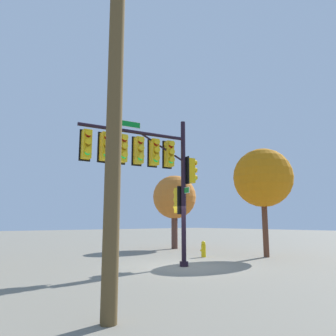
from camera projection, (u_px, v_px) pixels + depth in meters
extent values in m
plane|color=gray|center=(184.00, 266.00, 13.47)|extent=(120.00, 120.00, 0.00)
cylinder|color=black|center=(183.00, 192.00, 13.98)|extent=(0.20, 0.20, 6.25)
cylinder|color=black|center=(184.00, 264.00, 13.49)|extent=(0.36, 0.36, 0.20)
cylinder|color=black|center=(135.00, 132.00, 13.24)|extent=(4.60, 0.97, 0.14)
cylinder|color=black|center=(162.00, 147.00, 13.78)|extent=(2.11, 0.46, 1.07)
cube|color=gold|center=(169.00, 154.00, 13.90)|extent=(0.39, 0.42, 1.10)
cube|color=black|center=(167.00, 155.00, 14.07)|extent=(0.44, 0.14, 1.22)
sphere|color=maroon|center=(171.00, 145.00, 13.78)|extent=(0.22, 0.22, 0.22)
cylinder|color=gold|center=(172.00, 144.00, 13.73)|extent=(0.26, 0.19, 0.23)
sphere|color=#855607|center=(171.00, 153.00, 13.72)|extent=(0.22, 0.22, 0.22)
cylinder|color=gold|center=(172.00, 152.00, 13.68)|extent=(0.26, 0.19, 0.23)
sphere|color=#20FF59|center=(171.00, 161.00, 13.67)|extent=(0.22, 0.22, 0.22)
cylinder|color=gold|center=(172.00, 160.00, 13.62)|extent=(0.26, 0.19, 0.23)
cube|color=yellow|center=(154.00, 152.00, 13.55)|extent=(0.39, 0.42, 1.10)
cube|color=black|center=(152.00, 153.00, 13.72)|extent=(0.44, 0.13, 1.22)
sphere|color=maroon|center=(156.00, 143.00, 13.43)|extent=(0.22, 0.22, 0.22)
cylinder|color=yellow|center=(157.00, 142.00, 13.39)|extent=(0.26, 0.19, 0.23)
sphere|color=#855607|center=(156.00, 151.00, 13.37)|extent=(0.22, 0.22, 0.22)
cylinder|color=yellow|center=(157.00, 150.00, 13.33)|extent=(0.26, 0.19, 0.23)
sphere|color=#20FF59|center=(156.00, 159.00, 13.32)|extent=(0.22, 0.22, 0.22)
cylinder|color=yellow|center=(157.00, 158.00, 13.27)|extent=(0.26, 0.19, 0.23)
cube|color=gold|center=(139.00, 150.00, 13.20)|extent=(0.38, 0.41, 1.10)
cube|color=black|center=(137.00, 151.00, 13.38)|extent=(0.44, 0.12, 1.22)
sphere|color=maroon|center=(141.00, 141.00, 13.09)|extent=(0.22, 0.22, 0.22)
cylinder|color=gold|center=(141.00, 140.00, 13.04)|extent=(0.25, 0.18, 0.23)
sphere|color=#855607|center=(141.00, 150.00, 13.03)|extent=(0.22, 0.22, 0.22)
cylinder|color=gold|center=(141.00, 148.00, 12.99)|extent=(0.25, 0.18, 0.23)
sphere|color=#20FF59|center=(141.00, 158.00, 12.98)|extent=(0.22, 0.22, 0.22)
cylinder|color=gold|center=(141.00, 156.00, 12.93)|extent=(0.25, 0.18, 0.23)
cube|color=yellow|center=(122.00, 149.00, 12.86)|extent=(0.37, 0.40, 1.10)
cube|color=black|center=(120.00, 149.00, 13.02)|extent=(0.44, 0.10, 1.22)
sphere|color=maroon|center=(124.00, 139.00, 12.74)|extent=(0.22, 0.22, 0.22)
cylinder|color=yellow|center=(125.00, 138.00, 12.70)|extent=(0.25, 0.17, 0.23)
sphere|color=#855607|center=(124.00, 148.00, 12.69)|extent=(0.22, 0.22, 0.22)
cylinder|color=yellow|center=(125.00, 146.00, 12.64)|extent=(0.25, 0.17, 0.23)
sphere|color=#20FF59|center=(124.00, 156.00, 12.63)|extent=(0.22, 0.22, 0.22)
cylinder|color=yellow|center=(125.00, 155.00, 12.59)|extent=(0.25, 0.17, 0.23)
cube|color=yellow|center=(105.00, 147.00, 12.51)|extent=(0.36, 0.40, 1.10)
cube|color=black|center=(103.00, 147.00, 12.68)|extent=(0.44, 0.10, 1.22)
sphere|color=maroon|center=(107.00, 137.00, 12.40)|extent=(0.22, 0.22, 0.22)
cylinder|color=yellow|center=(108.00, 135.00, 12.36)|extent=(0.25, 0.17, 0.23)
sphere|color=#855607|center=(107.00, 145.00, 12.34)|extent=(0.22, 0.22, 0.22)
cylinder|color=yellow|center=(107.00, 144.00, 12.30)|extent=(0.25, 0.17, 0.23)
sphere|color=#20FF59|center=(106.00, 154.00, 12.29)|extent=(0.22, 0.22, 0.22)
cylinder|color=yellow|center=(107.00, 153.00, 12.24)|extent=(0.25, 0.17, 0.23)
cube|color=gold|center=(86.00, 144.00, 12.16)|extent=(0.38, 0.41, 1.10)
cube|color=black|center=(85.00, 145.00, 12.33)|extent=(0.44, 0.11, 1.22)
sphere|color=maroon|center=(88.00, 134.00, 12.05)|extent=(0.22, 0.22, 0.22)
cylinder|color=gold|center=(89.00, 133.00, 12.00)|extent=(0.25, 0.18, 0.23)
sphere|color=#855607|center=(88.00, 143.00, 11.99)|extent=(0.22, 0.22, 0.22)
cylinder|color=gold|center=(88.00, 142.00, 11.95)|extent=(0.25, 0.18, 0.23)
sphere|color=#20FF59|center=(88.00, 152.00, 11.94)|extent=(0.22, 0.22, 0.22)
cylinder|color=gold|center=(88.00, 151.00, 11.89)|extent=(0.25, 0.18, 0.23)
cube|color=yellow|center=(190.00, 171.00, 14.31)|extent=(0.41, 0.38, 1.10)
cube|color=black|center=(186.00, 170.00, 14.21)|extent=(0.12, 0.44, 1.22)
sphere|color=maroon|center=(194.00, 164.00, 14.46)|extent=(0.22, 0.22, 0.22)
cylinder|color=yellow|center=(195.00, 163.00, 14.50)|extent=(0.18, 0.25, 0.23)
sphere|color=#855607|center=(194.00, 171.00, 14.40)|extent=(0.22, 0.22, 0.22)
cylinder|color=yellow|center=(195.00, 170.00, 14.44)|extent=(0.18, 0.25, 0.23)
sphere|color=#20FF59|center=(194.00, 179.00, 14.35)|extent=(0.22, 0.22, 0.22)
cylinder|color=yellow|center=(195.00, 178.00, 14.39)|extent=(0.18, 0.25, 0.23)
cube|color=gold|center=(179.00, 200.00, 14.23)|extent=(0.38, 0.41, 1.10)
cube|color=black|center=(182.00, 200.00, 14.05)|extent=(0.44, 0.12, 1.22)
sphere|color=maroon|center=(177.00, 193.00, 14.45)|extent=(0.22, 0.22, 0.22)
cylinder|color=gold|center=(176.00, 192.00, 14.51)|extent=(0.25, 0.18, 0.23)
sphere|color=#855607|center=(177.00, 201.00, 14.40)|extent=(0.22, 0.22, 0.22)
cylinder|color=gold|center=(176.00, 200.00, 14.46)|extent=(0.25, 0.18, 0.23)
sphere|color=#20FF59|center=(177.00, 208.00, 14.34)|extent=(0.22, 0.22, 0.22)
cylinder|color=gold|center=(176.00, 207.00, 14.40)|extent=(0.25, 0.18, 0.23)
cube|color=white|center=(130.00, 124.00, 13.18)|extent=(0.93, 0.19, 0.26)
cube|color=#0B7B25|center=(130.00, 124.00, 13.18)|extent=(0.89, 0.19, 0.22)
cube|color=white|center=(183.00, 191.00, 13.99)|extent=(0.19, 0.93, 0.26)
cube|color=#187C27|center=(183.00, 191.00, 13.99)|extent=(0.19, 0.89, 0.22)
cylinder|color=brown|center=(115.00, 105.00, 6.55)|extent=(0.32, 0.32, 8.37)
cylinder|color=gold|center=(204.00, 251.00, 17.04)|extent=(0.24, 0.24, 0.65)
sphere|color=yellow|center=(203.00, 243.00, 17.11)|extent=(0.22, 0.22, 0.22)
cylinder|color=gold|center=(202.00, 250.00, 16.95)|extent=(0.12, 0.10, 0.10)
cylinder|color=#52342B|center=(175.00, 232.00, 22.40)|extent=(0.43, 0.43, 2.27)
sphere|color=#C36C27|center=(174.00, 197.00, 22.79)|extent=(3.03, 3.03, 3.03)
cylinder|color=brown|center=(265.00, 229.00, 17.23)|extent=(0.30, 0.30, 2.86)
sphere|color=#C67010|center=(263.00, 178.00, 17.69)|extent=(3.20, 3.20, 3.20)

